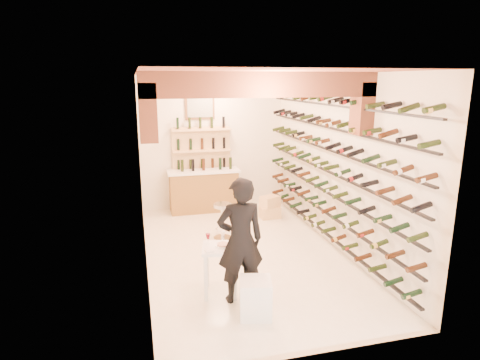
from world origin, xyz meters
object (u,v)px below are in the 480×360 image
(white_stool, at_px, (256,298))
(chrome_barstool, at_px, (223,219))
(wine_rack, at_px, (324,166))
(tasting_table, at_px, (220,255))
(person, at_px, (240,241))
(back_counter, at_px, (204,189))
(crate_lower, at_px, (270,212))

(white_stool, bearing_deg, chrome_barstool, 87.04)
(wine_rack, distance_m, tasting_table, 2.79)
(person, bearing_deg, back_counter, -93.17)
(tasting_table, xyz_separation_m, chrome_barstool, (0.48, 2.10, -0.19))
(wine_rack, distance_m, back_counter, 3.38)
(wine_rack, xyz_separation_m, tasting_table, (-2.25, -1.35, -0.94))
(back_counter, distance_m, tasting_table, 4.02)
(tasting_table, distance_m, person, 0.46)
(back_counter, distance_m, person, 4.28)
(white_stool, xyz_separation_m, person, (-0.10, 0.44, 0.65))
(white_stool, bearing_deg, wine_rack, 46.94)
(crate_lower, bearing_deg, wine_rack, -75.27)
(crate_lower, bearing_deg, white_stool, -111.03)
(back_counter, xyz_separation_m, crate_lower, (1.37, -0.91, -0.40))
(person, bearing_deg, crate_lower, -115.63)
(wine_rack, relative_size, person, 3.14)
(white_stool, relative_size, person, 0.28)
(tasting_table, height_order, person, person)
(wine_rack, bearing_deg, back_counter, 124.66)
(wine_rack, distance_m, crate_lower, 2.29)
(wine_rack, xyz_separation_m, chrome_barstool, (-1.77, 0.75, -1.13))
(chrome_barstool, height_order, crate_lower, chrome_barstool)
(white_stool, xyz_separation_m, chrome_barstool, (0.14, 2.80, 0.16))
(wine_rack, relative_size, crate_lower, 12.77)
(person, bearing_deg, white_stool, 101.64)
(back_counter, xyz_separation_m, person, (-0.18, -4.26, 0.38))
(wine_rack, distance_m, person, 2.65)
(wine_rack, height_order, tasting_table, wine_rack)
(white_stool, distance_m, person, 0.79)
(white_stool, height_order, person, person)
(back_counter, bearing_deg, chrome_barstool, -88.18)
(tasting_table, distance_m, white_stool, 0.85)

